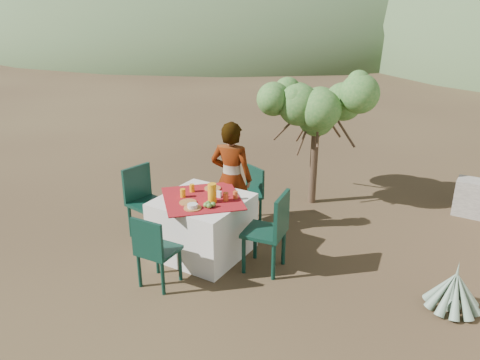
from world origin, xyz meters
name	(u,v)px	position (x,y,z in m)	size (l,w,h in m)	color
ground	(202,271)	(0.00, 0.00, 0.00)	(160.00, 160.00, 0.00)	#312016
table	(203,226)	(-0.24, 0.38, 0.38)	(1.30, 1.30, 0.76)	white
chair_far	(249,193)	(-0.19, 1.46, 0.46)	(0.50, 0.50, 0.83)	black
chair_near	(154,249)	(-0.25, -0.52, 0.48)	(0.42, 0.42, 0.87)	black
chair_left	(144,198)	(-1.23, 0.39, 0.54)	(0.51, 0.51, 0.97)	black
chair_right	(271,229)	(0.68, 0.46, 0.55)	(0.52, 0.52, 0.99)	black
person	(231,179)	(-0.25, 1.07, 0.79)	(0.58, 0.38, 1.58)	#8C6651
shrub_tree	(322,113)	(0.36, 2.65, 1.46)	(1.57, 1.54, 1.85)	#4B3825
agave	(454,291)	(2.67, 0.78, 0.21)	(0.59, 0.57, 0.62)	gray
hill_near_left	(237,39)	(-18.00, 30.00, 0.00)	(40.00, 40.00, 16.00)	#344D2B
hill_far_center	(460,31)	(-4.00, 52.00, 0.00)	(60.00, 60.00, 24.00)	slate
plate_far	(213,188)	(-0.30, 0.70, 0.77)	(0.21, 0.21, 0.01)	brown
plate_near	(188,202)	(-0.30, 0.17, 0.77)	(0.21, 0.21, 0.01)	brown
glass_far	(192,188)	(-0.47, 0.48, 0.81)	(0.06, 0.06, 0.10)	orange
glass_near	(183,193)	(-0.46, 0.28, 0.82)	(0.07, 0.07, 0.11)	orange
juice_pitcher	(212,193)	(-0.07, 0.35, 0.88)	(0.11, 0.11, 0.23)	orange
bowl_plate	(193,208)	(-0.16, 0.07, 0.77)	(0.21, 0.21, 0.01)	brown
white_bowl	(193,206)	(-0.16, 0.07, 0.80)	(0.12, 0.12, 0.04)	silver
jar_left	(226,197)	(0.05, 0.46, 0.81)	(0.07, 0.07, 0.10)	#C75323
jar_right	(235,195)	(0.12, 0.59, 0.81)	(0.06, 0.06, 0.09)	#C75323
napkin_holder	(219,194)	(-0.08, 0.51, 0.80)	(0.06, 0.04, 0.08)	silver
fruit_cluster	(209,205)	(-0.01, 0.20, 0.79)	(0.13, 0.12, 0.06)	#538630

